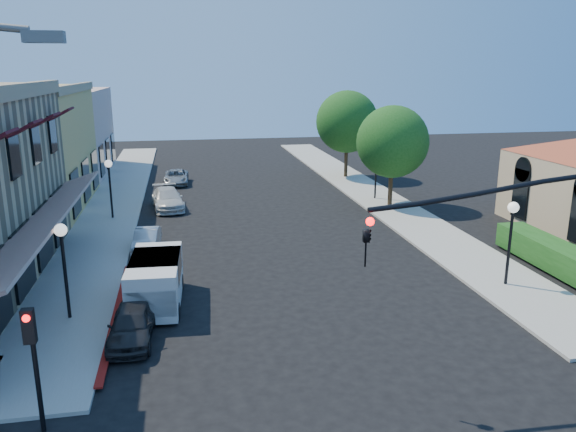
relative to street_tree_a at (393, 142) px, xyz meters
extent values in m
plane|color=black|center=(-8.80, -22.00, -4.19)|extent=(120.00, 120.00, 0.00)
cube|color=#9D9A8E|center=(-17.55, 5.00, -4.13)|extent=(3.50, 50.00, 0.12)
cube|color=#9D9A8E|center=(-0.05, 5.00, -4.13)|extent=(3.50, 50.00, 0.12)
cube|color=maroon|center=(-15.70, -14.00, -4.19)|extent=(0.25, 10.00, 0.06)
cube|color=tan|center=(-19.45, -11.00, 3.61)|extent=(0.50, 18.20, 0.60)
cube|color=#561416|center=(-18.40, -11.00, -1.14)|extent=(1.75, 17.00, 0.67)
cube|color=#420D15|center=(-18.75, -11.20, 2.36)|extent=(1.02, 1.50, 0.60)
cube|color=#420D15|center=(-18.75, -7.80, 2.36)|extent=(1.02, 1.50, 0.60)
cube|color=#420D15|center=(-18.75, -4.40, 2.36)|extent=(1.02, 1.50, 0.60)
cube|color=black|center=(-19.25, -11.70, -2.59)|extent=(0.12, 2.60, 2.60)
cube|color=black|center=(-19.25, -8.30, -2.59)|extent=(0.12, 2.60, 2.60)
cube|color=black|center=(-19.25, -4.90, -2.59)|extent=(0.12, 2.60, 2.60)
cube|color=beige|center=(-24.30, 16.00, -0.69)|extent=(10.00, 12.00, 7.00)
cube|color=black|center=(5.65, -5.50, -2.39)|extent=(0.12, 1.40, 2.80)
cube|color=#184C15|center=(2.90, -13.00, -4.19)|extent=(1.40, 8.00, 1.10)
cylinder|color=#392416|center=(0.00, 0.00, -3.14)|extent=(0.28, 0.28, 2.10)
sphere|color=#184C15|center=(0.00, 0.00, 0.01)|extent=(4.56, 4.56, 4.56)
cylinder|color=#392416|center=(0.00, 10.00, -3.06)|extent=(0.28, 0.28, 2.27)
sphere|color=#184C15|center=(0.00, 10.00, 0.36)|extent=(4.94, 4.94, 4.94)
cylinder|color=black|center=(-4.70, -20.50, 1.41)|extent=(7.80, 0.14, 0.14)
imported|color=black|center=(-8.60, -20.50, 0.51)|extent=(0.20, 0.16, 1.00)
sphere|color=#FF0C0C|center=(-8.60, -20.68, 0.81)|extent=(0.22, 0.22, 0.22)
cylinder|color=black|center=(-16.80, -20.50, -2.69)|extent=(0.12, 0.12, 3.00)
cube|color=black|center=(-16.80, -20.65, -1.29)|extent=(0.28, 0.22, 0.85)
sphere|color=#FF0C0C|center=(-16.80, -20.77, -1.04)|extent=(0.18, 0.18, 0.18)
cube|color=#595B5E|center=(-15.10, -24.00, 4.96)|extent=(0.60, 0.25, 0.18)
cylinder|color=black|center=(-17.30, -14.00, -2.59)|extent=(0.12, 0.12, 3.20)
sphere|color=white|center=(-17.30, -14.00, -0.84)|extent=(0.44, 0.44, 0.44)
cylinder|color=black|center=(-17.30, 0.00, -2.59)|extent=(0.12, 0.12, 3.20)
sphere|color=white|center=(-17.30, 0.00, -0.84)|extent=(0.44, 0.44, 0.44)
cylinder|color=black|center=(-0.30, -14.00, -2.59)|extent=(0.12, 0.12, 3.20)
sphere|color=white|center=(-0.30, -14.00, -0.84)|extent=(0.44, 0.44, 0.44)
cylinder|color=black|center=(-0.30, 2.00, -2.59)|extent=(0.12, 0.12, 3.20)
sphere|color=white|center=(-0.30, 2.00, -0.84)|extent=(0.44, 0.44, 0.44)
cube|color=silver|center=(-14.30, -13.19, -3.20)|extent=(2.02, 4.25, 1.70)
cube|color=silver|center=(-14.40, -14.98, -3.30)|extent=(1.78, 0.66, 0.95)
cube|color=black|center=(-14.38, -14.65, -2.82)|extent=(1.61, 0.18, 0.85)
cube|color=black|center=(-14.28, -12.90, -2.78)|extent=(1.94, 2.55, 0.85)
cylinder|color=black|center=(-15.18, -14.56, -3.88)|extent=(0.27, 0.64, 0.62)
cylinder|color=black|center=(-15.03, -11.73, -3.88)|extent=(0.27, 0.64, 0.62)
cylinder|color=black|center=(-13.57, -14.65, -3.88)|extent=(0.27, 0.64, 0.62)
cylinder|color=black|center=(-13.42, -11.81, -3.88)|extent=(0.27, 0.64, 0.62)
imported|color=black|center=(-14.99, -16.00, -3.61)|extent=(1.54, 3.51, 1.18)
imported|color=#B7BBBD|center=(-15.00, -6.31, -3.67)|extent=(1.37, 3.27, 1.05)
imported|color=silver|center=(-14.12, 2.09, -3.55)|extent=(2.29, 4.59, 1.28)
imported|color=gray|center=(-13.60, 10.00, -3.65)|extent=(1.96, 3.98, 1.09)
camera|label=1|loc=(-13.13, -33.48, 4.49)|focal=35.00mm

